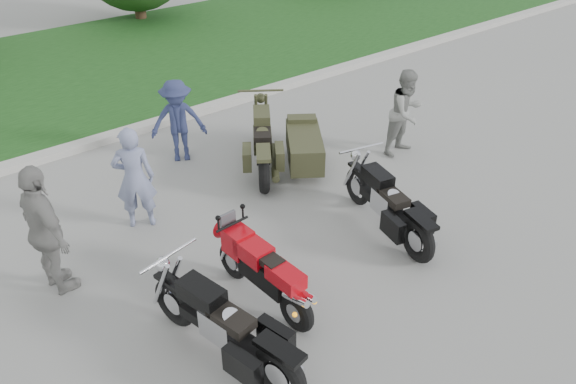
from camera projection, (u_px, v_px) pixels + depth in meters
ground at (312, 292)px, 7.68m from camera, size 80.00×80.00×0.00m
curb at (125, 133)px, 11.61m from camera, size 60.00×0.30×0.15m
grass_strip at (56, 76)px, 14.36m from camera, size 60.00×8.00×0.14m
sportbike_red at (264, 272)px, 7.24m from camera, size 0.38×1.88×0.89m
cruiser_left at (229, 331)px, 6.43m from camera, size 0.75×2.41×0.94m
cruiser_right at (390, 208)px, 8.59m from camera, size 0.67×2.30×0.90m
cruiser_sidecar at (287, 146)px, 10.29m from camera, size 2.02×2.35×0.98m
person_stripe at (134, 178)px, 8.57m from camera, size 0.74×0.64×1.71m
person_grey at (406, 112)px, 10.64m from camera, size 0.86×0.70×1.67m
person_denim at (178, 121)px, 10.41m from camera, size 1.19×1.01×1.59m
person_back at (46, 231)px, 7.25m from camera, size 0.61×1.17×1.91m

